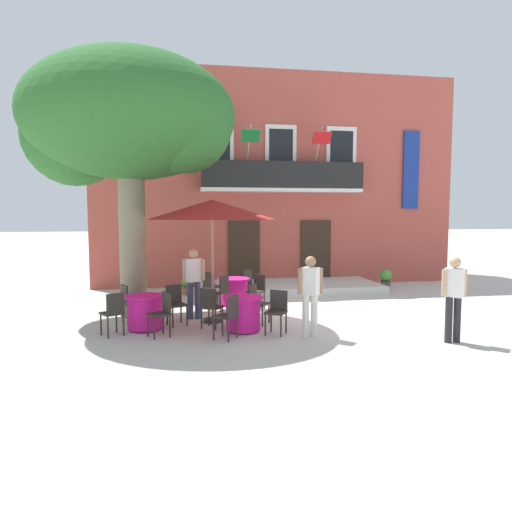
{
  "coord_description": "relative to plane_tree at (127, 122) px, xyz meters",
  "views": [
    {
      "loc": [
        -2.98,
        -11.24,
        2.52
      ],
      "look_at": [
        -0.69,
        2.22,
        1.3
      ],
      "focal_mm": 33.0,
      "sensor_mm": 36.0,
      "label": 1
    }
  ],
  "objects": [
    {
      "name": "ground_plane",
      "position": [
        4.11,
        -0.65,
        -4.73
      ],
      "size": [
        120.0,
        120.0,
        0.0
      ],
      "primitive_type": "plane",
      "color": "beige"
    },
    {
      "name": "building_facade",
      "position": [
        4.77,
        6.34,
        -0.98
      ],
      "size": [
        13.0,
        5.09,
        7.5
      ],
      "color": "#B24C42",
      "rests_on": "ground"
    },
    {
      "name": "entrance_step_platform",
      "position": [
        4.77,
        3.06,
        -4.6
      ],
      "size": [
        5.91,
        2.58,
        0.25
      ],
      "primitive_type": "cube",
      "color": "silver",
      "rests_on": "ground"
    },
    {
      "name": "plane_tree",
      "position": [
        0.0,
        0.0,
        0.0
      ],
      "size": [
        5.19,
        4.56,
        6.38
      ],
      "color": "#7F755B",
      "rests_on": "ground"
    },
    {
      "name": "cafe_table_near_tree",
      "position": [
        2.53,
        -2.03,
        -4.33
      ],
      "size": [
        0.86,
        0.86,
        0.76
      ],
      "color": "#DB1984",
      "rests_on": "ground"
    },
    {
      "name": "cafe_chair_near_tree_0",
      "position": [
        2.93,
        -1.39,
        -4.2
      ],
      "size": [
        0.56,
        0.56,
        0.91
      ],
      "color": "#2D2823",
      "rests_on": "ground"
    },
    {
      "name": "cafe_chair_near_tree_1",
      "position": [
        1.85,
        -1.7,
        -4.2
      ],
      "size": [
        0.55,
        0.55,
        0.91
      ],
      "color": "#2D2823",
      "rests_on": "ground"
    },
    {
      "name": "cafe_chair_near_tree_2",
      "position": [
        2.14,
        -2.67,
        -4.2
      ],
      "size": [
        0.56,
        0.56,
        0.91
      ],
      "color": "#2D2823",
      "rests_on": "ground"
    },
    {
      "name": "cafe_chair_near_tree_3",
      "position": [
        3.21,
        -2.36,
        -4.2
      ],
      "size": [
        0.55,
        0.55,
        0.91
      ],
      "color": "#2D2823",
      "rests_on": "ground"
    },
    {
      "name": "cafe_table_middle",
      "position": [
        2.69,
        0.85,
        -4.33
      ],
      "size": [
        0.86,
        0.86,
        0.76
      ],
      "color": "#DB1984",
      "rests_on": "ground"
    },
    {
      "name": "cafe_chair_middle_0",
      "position": [
        2.08,
        1.29,
        -4.2
      ],
      "size": [
        0.56,
        0.56,
        0.91
      ],
      "color": "#2D2823",
      "rests_on": "ground"
    },
    {
      "name": "cafe_chair_middle_1",
      "position": [
        2.27,
        0.23,
        -4.2
      ],
      "size": [
        0.56,
        0.56,
        0.91
      ],
      "color": "#2D2823",
      "rests_on": "ground"
    },
    {
      "name": "cafe_chair_middle_2",
      "position": [
        3.25,
        0.34,
        -4.2
      ],
      "size": [
        0.56,
        0.56,
        0.91
      ],
      "color": "#2D2823",
      "rests_on": "ground"
    },
    {
      "name": "cafe_chair_middle_3",
      "position": [
        3.22,
        1.39,
        -4.2
      ],
      "size": [
        0.56,
        0.56,
        0.91
      ],
      "color": "#2D2823",
      "rests_on": "ground"
    },
    {
      "name": "cafe_table_front",
      "position": [
        0.43,
        -1.54,
        -4.33
      ],
      "size": [
        0.86,
        0.86,
        0.76
      ],
      "color": "#DB1984",
      "rests_on": "ground"
    },
    {
      "name": "cafe_chair_front_0",
      "position": [
        0.04,
        -0.9,
        -4.2
      ],
      "size": [
        0.53,
        0.53,
        0.91
      ],
      "color": "#2D2823",
      "rests_on": "ground"
    },
    {
      "name": "cafe_chair_front_1",
      "position": [
        -0.16,
        -2.0,
        -4.2
      ],
      "size": [
        0.55,
        0.55,
        0.91
      ],
      "color": "#2D2823",
      "rests_on": "ground"
    },
    {
      "name": "cafe_chair_front_2",
      "position": [
        0.82,
        -2.19,
        -4.2
      ],
      "size": [
        0.53,
        0.53,
        0.91
      ],
      "color": "#2D2823",
      "rests_on": "ground"
    },
    {
      "name": "cafe_chair_front_3",
      "position": [
        1.1,
        -1.19,
        -4.2
      ],
      "size": [
        0.52,
        0.52,
        0.91
      ],
      "color": "#2D2823",
      "rests_on": "ground"
    },
    {
      "name": "cafe_umbrella",
      "position": [
        1.96,
        -1.06,
        -2.11
      ],
      "size": [
        2.9,
        2.9,
        2.85
      ],
      "color": "#997A56",
      "rests_on": "ground"
    },
    {
      "name": "ground_planter_left",
      "position": [
        1.46,
        2.88,
        -4.43
      ],
      "size": [
        0.39,
        0.39,
        0.53
      ],
      "color": "#995638",
      "rests_on": "ground"
    },
    {
      "name": "ground_planter_right",
      "position": [
        8.07,
        2.83,
        -4.35
      ],
      "size": [
        0.42,
        0.42,
        0.67
      ],
      "color": "#47423D",
      "rests_on": "ground"
    },
    {
      "name": "pedestrian_near_entrance",
      "position": [
        3.82,
        -2.72,
        -3.78
      ],
      "size": [
        0.53,
        0.39,
        1.67
      ],
      "color": "silver",
      "rests_on": "ground"
    },
    {
      "name": "pedestrian_mid_plaza",
      "position": [
        6.47,
        -3.61,
        -3.76
      ],
      "size": [
        0.53,
        0.4,
        1.7
      ],
      "color": "#232328",
      "rests_on": "ground"
    },
    {
      "name": "pedestrian_by_tree",
      "position": [
        1.54,
        -0.63,
        -3.77
      ],
      "size": [
        0.53,
        0.37,
        1.69
      ],
      "color": "#384260",
      "rests_on": "ground"
    }
  ]
}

